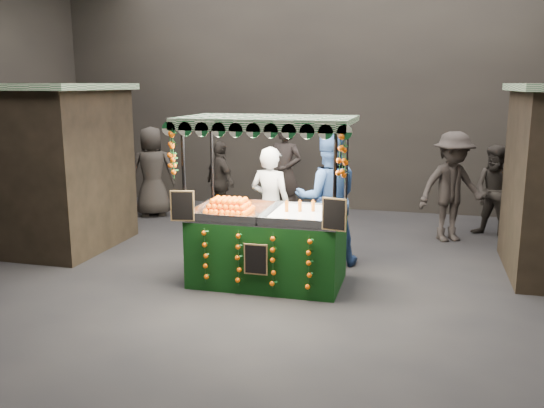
# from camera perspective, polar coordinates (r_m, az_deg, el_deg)

# --- Properties ---
(ground) EXTENTS (12.00, 12.00, 0.00)m
(ground) POSITION_cam_1_polar(r_m,az_deg,el_deg) (7.62, 0.27, -8.13)
(ground) COLOR black
(ground) RESTS_ON ground
(market_hall) EXTENTS (12.10, 10.10, 5.05)m
(market_hall) POSITION_cam_1_polar(r_m,az_deg,el_deg) (7.21, 0.30, 18.06)
(market_hall) COLOR black
(market_hall) RESTS_ON ground
(neighbour_stall_left) EXTENTS (3.00, 2.20, 2.60)m
(neighbour_stall_left) POSITION_cam_1_polar(r_m,az_deg,el_deg) (10.14, -23.07, 3.56)
(neighbour_stall_left) COLOR black
(neighbour_stall_left) RESTS_ON ground
(juice_stall) EXTENTS (2.26, 1.33, 2.19)m
(juice_stall) POSITION_cam_1_polar(r_m,az_deg,el_deg) (7.55, -0.46, -2.90)
(juice_stall) COLOR black
(juice_stall) RESTS_ON ground
(vendor_grey) EXTENTS (0.70, 0.53, 1.72)m
(vendor_grey) POSITION_cam_1_polar(r_m,az_deg,el_deg) (8.40, -0.15, -0.13)
(vendor_grey) COLOR gray
(vendor_grey) RESTS_ON ground
(vendor_blue) EXTENTS (1.11, 0.98, 1.93)m
(vendor_blue) POSITION_cam_1_polar(r_m,az_deg,el_deg) (8.38, 5.47, 0.53)
(vendor_blue) COLOR navy
(vendor_blue) RESTS_ON ground
(shopper_0) EXTENTS (0.77, 0.60, 1.88)m
(shopper_0) POSITION_cam_1_polar(r_m,az_deg,el_deg) (10.93, 1.25, 3.07)
(shopper_0) COLOR black
(shopper_0) RESTS_ON ground
(shopper_1) EXTENTS (0.97, 0.91, 1.59)m
(shopper_1) POSITION_cam_1_polar(r_m,az_deg,el_deg) (10.52, 21.19, 1.12)
(shopper_1) COLOR #2A2522
(shopper_1) RESTS_ON ground
(shopper_2) EXTENTS (0.93, 0.87, 1.53)m
(shopper_2) POSITION_cam_1_polar(r_m,az_deg,el_deg) (10.98, -5.08, 2.16)
(shopper_2) COLOR #292421
(shopper_2) RESTS_ON ground
(shopper_3) EXTENTS (1.37, 1.17, 1.83)m
(shopper_3) POSITION_cam_1_polar(r_m,az_deg,el_deg) (10.03, 17.32, 1.61)
(shopper_3) COLOR #2B2523
(shopper_3) RESTS_ON ground
(shopper_4) EXTENTS (1.02, 0.86, 1.78)m
(shopper_4) POSITION_cam_1_polar(r_m,az_deg,el_deg) (11.68, -11.72, 3.15)
(shopper_4) COLOR #2B2723
(shopper_4) RESTS_ON ground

